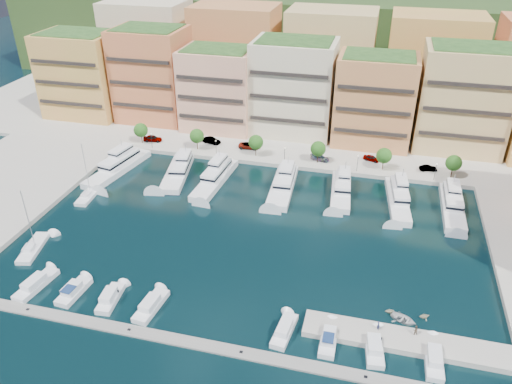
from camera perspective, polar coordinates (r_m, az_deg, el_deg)
ground at (r=100.14m, az=-0.33°, el=-4.90°), size 400.00×400.00×0.00m
north_quay at (r=154.07m, az=5.55°, el=7.98°), size 220.00×64.00×2.00m
hillside at (r=199.07m, az=7.89°, el=12.93°), size 240.00×40.00×58.00m
south_pontoon at (r=79.31m, az=-8.25°, el=-16.60°), size 72.00×2.20×0.35m
finger_pier at (r=81.60m, az=17.12°, el=-16.27°), size 32.00×5.00×2.00m
apartment_0 at (r=162.03m, az=-19.26°, el=12.57°), size 22.00×16.50×24.80m
apartment_1 at (r=152.80m, az=-11.76°, el=13.00°), size 20.00×16.50×26.80m
apartment_2 at (r=143.93m, az=-4.27°, el=11.66°), size 20.00×15.50×22.80m
apartment_3 at (r=140.37m, az=4.32°, el=11.83°), size 22.00×16.50×25.80m
apartment_4 at (r=136.92m, az=13.38°, el=10.19°), size 20.00×15.50×23.80m
apartment_5 at (r=139.94m, az=22.60°, el=9.79°), size 22.00×16.50×26.80m
backblock_0 at (r=176.15m, az=-12.11°, el=15.76°), size 26.00×18.00×30.00m
backblock_1 at (r=165.46m, az=-2.33°, el=15.47°), size 26.00×18.00×30.00m
backblock_2 at (r=159.76m, az=8.40°, el=14.66°), size 26.00×18.00×30.00m
backblock_3 at (r=159.59m, az=19.42°, el=13.31°), size 26.00×18.00×30.00m
tree_0 at (r=138.69m, az=-13.03°, el=6.90°), size 3.80×3.80×5.65m
tree_1 at (r=132.44m, az=-6.78°, el=6.37°), size 3.80×3.80×5.65m
tree_2 at (r=127.91m, az=-0.02°, el=5.71°), size 3.80×3.80×5.65m
tree_3 at (r=125.26m, az=7.12°, el=4.92°), size 3.80×3.80×5.65m
tree_4 at (r=124.64m, az=14.42°, el=4.04°), size 3.80×3.80×5.65m
tree_5 at (r=126.05m, az=21.67°, el=3.10°), size 3.80×3.80×5.65m
lamppost_0 at (r=135.44m, az=-11.88°, el=6.05°), size 0.30×0.30×4.20m
lamppost_1 at (r=128.92m, az=-4.60°, el=5.36°), size 0.30×0.30×4.20m
lamppost_2 at (r=124.67m, az=3.30°, el=4.52°), size 0.30×0.30×4.20m
lamppost_3 at (r=122.94m, az=11.56°, el=3.55°), size 0.30×0.30×4.20m
lamppost_4 at (r=123.83m, az=19.86°, el=2.50°), size 0.30×0.30×4.20m
yacht_0 at (r=128.45m, az=-15.37°, el=2.94°), size 8.43×22.04×7.30m
yacht_1 at (r=123.10m, az=-8.88°, el=2.42°), size 8.14×19.35×7.30m
yacht_2 at (r=119.13m, az=-4.61°, el=1.79°), size 5.72×20.83×7.30m
yacht_3 at (r=115.77m, az=3.14°, el=0.96°), size 5.90×19.78×7.30m
yacht_4 at (r=115.26m, az=9.71°, el=0.33°), size 5.65×17.63×7.30m
yacht_5 at (r=114.60m, az=15.92°, el=-0.58°), size 5.98×19.44×7.30m
yacht_6 at (r=115.84m, az=21.52°, el=-1.27°), size 4.28×19.16×7.30m
cruiser_0 at (r=95.12m, az=-23.85°, el=-9.67°), size 3.72×9.07×2.55m
cruiser_1 at (r=91.24m, az=-20.13°, el=-10.64°), size 3.16×7.30×2.66m
cruiser_2 at (r=88.02m, az=-16.32°, el=-11.60°), size 3.20×7.40×2.55m
cruiser_3 at (r=85.02m, az=-11.92°, el=-12.64°), size 3.38×8.20×2.55m
cruiser_6 at (r=79.47m, az=3.24°, el=-15.57°), size 3.16×7.57×2.55m
cruiser_7 at (r=78.91m, az=8.30°, el=-16.31°), size 2.39×7.25×2.66m
cruiser_8 at (r=78.98m, az=13.33°, el=-16.93°), size 3.37×7.72×2.55m
cruiser_9 at (r=79.85m, az=19.63°, el=-17.52°), size 2.57×7.98×2.55m
sailboat_2 at (r=119.01m, az=-18.52°, el=-0.33°), size 3.55×9.77×13.20m
sailboat_0 at (r=104.85m, az=-24.10°, el=-5.92°), size 4.89×10.12×13.20m
tender_2 at (r=84.60m, az=16.52°, el=-13.77°), size 4.84×4.22×0.84m
tender_1 at (r=85.46m, az=15.03°, el=-12.98°), size 1.95×1.83×0.82m
tender_3 at (r=86.07m, az=18.68°, el=-13.26°), size 2.22×2.10×0.92m
car_0 at (r=140.22m, az=-11.73°, el=6.02°), size 5.28×2.76×1.71m
car_1 at (r=136.58m, az=-5.12°, el=5.88°), size 5.31×2.94×1.66m
car_2 at (r=133.15m, az=-0.80°, el=5.32°), size 5.73×2.97×1.55m
car_3 at (r=127.71m, az=7.32°, el=3.91°), size 5.21×3.06×1.42m
car_4 at (r=129.77m, az=13.07°, el=3.79°), size 4.54×3.01×1.43m
car_5 at (r=128.55m, az=19.07°, el=2.59°), size 4.37×2.34×1.37m
person_0 at (r=80.53m, az=13.81°, el=-14.59°), size 0.66×0.72×1.66m
person_1 at (r=81.27m, az=17.76°, el=-14.80°), size 0.94×0.80×1.69m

